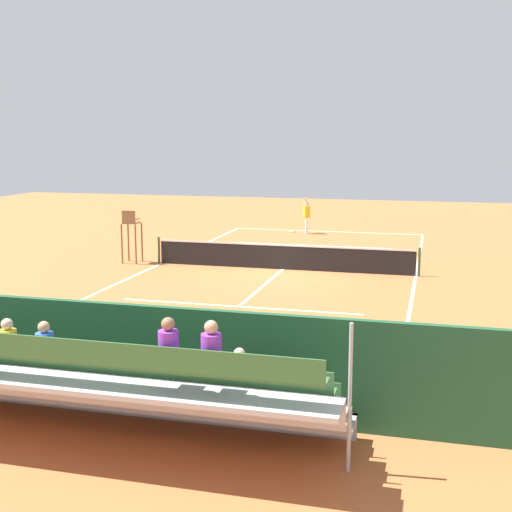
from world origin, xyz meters
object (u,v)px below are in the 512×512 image
at_px(umpire_chair, 131,231).
at_px(tennis_ball_near, 276,242).
at_px(bleacher_stand, 87,384).
at_px(courtside_bench, 277,378).
at_px(tennis_racket, 292,231).
at_px(tennis_player, 307,214).
at_px(equipment_bag, 173,390).
at_px(tennis_net, 283,257).
at_px(tennis_ball_far, 314,240).

bearing_deg(umpire_chair, tennis_ball_near, -122.97).
relative_size(bleacher_stand, courtside_bench, 5.03).
bearing_deg(tennis_ball_near, tennis_racket, -89.10).
relative_size(umpire_chair, tennis_player, 1.11).
height_order(umpire_chair, equipment_bag, umpire_chair).
xyz_separation_m(tennis_net, tennis_racket, (1.84, -10.42, -0.49)).
bearing_deg(tennis_ball_far, tennis_net, 90.92).
height_order(tennis_net, umpire_chair, umpire_chair).
height_order(tennis_net, tennis_ball_far, tennis_net).
distance_m(tennis_net, tennis_racket, 10.59).
distance_m(courtside_bench, tennis_racket, 24.16).
bearing_deg(equipment_bag, tennis_player, -85.69).
xyz_separation_m(bleacher_stand, equipment_bag, (-0.75, -1.98, -0.77)).
bearing_deg(tennis_player, umpire_chair, 62.69).
distance_m(bleacher_stand, courtside_bench, 3.54).
relative_size(tennis_net, tennis_ball_near, 156.06).
height_order(equipment_bag, tennis_player, tennis_player).
bearing_deg(equipment_bag, tennis_ball_far, -87.45).
height_order(courtside_bench, tennis_ball_near, courtside_bench).
distance_m(bleacher_stand, tennis_ball_near, 22.08).
bearing_deg(bleacher_stand, umpire_chair, -67.59).
distance_m(bleacher_stand, tennis_ball_far, 22.96).
bearing_deg(tennis_racket, tennis_player, 152.91).
relative_size(bleacher_stand, umpire_chair, 4.23).
bearing_deg(courtside_bench, equipment_bag, 3.57).
relative_size(tennis_net, umpire_chair, 4.81).
relative_size(bleacher_stand, tennis_ball_far, 137.27).
height_order(umpire_chair, courtside_bench, umpire_chair).
bearing_deg(tennis_net, courtside_bench, 102.20).
distance_m(tennis_net, bleacher_stand, 15.39).
distance_m(tennis_net, tennis_player, 10.02).
bearing_deg(tennis_ball_near, umpire_chair, 57.03).
relative_size(courtside_bench, tennis_ball_far, 27.27).
distance_m(tennis_net, tennis_ball_near, 6.86).
xyz_separation_m(tennis_racket, tennis_ball_near, (-0.06, 3.82, 0.02)).
xyz_separation_m(tennis_net, tennis_player, (0.95, -9.96, 0.51)).
relative_size(equipment_bag, tennis_player, 0.47).
xyz_separation_m(courtside_bench, equipment_bag, (2.06, 0.13, -0.38)).
height_order(bleacher_stand, courtside_bench, bleacher_stand).
xyz_separation_m(equipment_bag, tennis_ball_near, (2.59, -20.00, -0.15)).
bearing_deg(tennis_ball_near, bleacher_stand, 94.79).
height_order(tennis_player, tennis_racket, tennis_player).
height_order(tennis_net, tennis_racket, tennis_net).
bearing_deg(tennis_ball_far, tennis_ball_near, 29.86).
bearing_deg(tennis_ball_far, bleacher_stand, 90.45).
bearing_deg(tennis_racket, tennis_net, 100.03).
distance_m(equipment_bag, tennis_ball_far, 20.98).
height_order(tennis_racket, tennis_ball_far, tennis_ball_far).
relative_size(bleacher_stand, tennis_ball_near, 137.27).
xyz_separation_m(umpire_chair, courtside_bench, (-9.07, 13.07, -0.76)).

